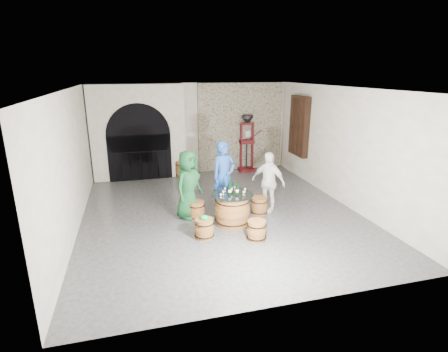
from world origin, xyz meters
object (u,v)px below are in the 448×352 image
object	(u,v)px
barrel_stool_right	(259,206)
barrel_stool_near_right	(256,230)
barrel_stool_far	(224,202)
wine_bottle_left	(230,190)
person_green	(188,185)
person_blue	(224,176)
barrel_stool_near_left	(204,228)
wine_bottle_right	(231,188)
barrel_table	(232,209)
side_barrel	(182,169)
person_white	(268,182)
corking_press	(247,139)
barrel_stool_left	(196,210)
wine_bottle_center	(237,189)

from	to	relation	value
barrel_stool_right	barrel_stool_near_right	distance (m)	1.48
barrel_stool_far	wine_bottle_left	bearing A→B (deg)	-97.43
barrel_stool_right	person_green	xyz separation A→B (m)	(-1.81, 0.25, 0.65)
barrel_stool_right	person_blue	bearing A→B (deg)	145.18
barrel_stool_far	barrel_stool_near_left	size ratio (longest dim) A/B	1.00
barrel_stool_near_right	wine_bottle_right	xyz separation A→B (m)	(-0.31, 1.01, 0.69)
barrel_table	barrel_stool_far	distance (m)	0.98
side_barrel	barrel_stool_near_left	bearing A→B (deg)	-92.25
person_green	person_white	size ratio (longest dim) A/B	1.09
person_green	barrel_stool_near_left	bearing A→B (deg)	-127.94
barrel_stool_far	side_barrel	xyz separation A→B (m)	(-0.67, 3.26, 0.06)
wine_bottle_right	corking_press	xyz separation A→B (m)	(1.85, 4.33, 0.29)
barrel_stool_near_left	person_white	world-z (taller)	person_white
barrel_table	person_blue	distance (m)	1.14
person_green	person_white	bearing A→B (deg)	-47.53
barrel_stool_near_right	side_barrel	distance (m)	5.23
barrel_stool_right	person_white	distance (m)	0.66
person_blue	barrel_stool_left	bearing A→B (deg)	-170.72
barrel_table	person_white	size ratio (longest dim) A/B	0.63
barrel_stool_left	wine_bottle_right	xyz separation A→B (m)	(0.77, -0.48, 0.69)
person_green	wine_bottle_right	bearing A→B (deg)	-77.43
barrel_stool_near_left	person_blue	world-z (taller)	person_blue
barrel_stool_right	person_blue	xyz separation A→B (m)	(-0.81, 0.56, 0.71)
wine_bottle_right	corking_press	world-z (taller)	corking_press
person_blue	side_barrel	xyz separation A→B (m)	(-0.67, 3.22, -0.65)
wine_bottle_center	person_white	bearing A→B (deg)	32.40
barrel_table	side_barrel	world-z (taller)	barrel_table
wine_bottle_center	barrel_stool_near_left	bearing A→B (deg)	-153.30
barrel_stool_far	person_blue	bearing A→B (deg)	86.79
barrel_stool_left	person_green	world-z (taller)	person_green
barrel_stool_near_right	barrel_stool_near_left	world-z (taller)	same
barrel_stool_near_left	wine_bottle_right	xyz separation A→B (m)	(0.79, 0.62, 0.69)
barrel_stool_near_left	side_barrel	size ratio (longest dim) A/B	0.78
barrel_stool_near_left	wine_bottle_center	distance (m)	1.22
wine_bottle_left	barrel_stool_left	bearing A→B (deg)	138.70
barrel_table	barrel_stool_near_left	distance (m)	0.98
barrel_stool_near_left	person_blue	distance (m)	1.90
wine_bottle_left	wine_bottle_center	size ratio (longest dim) A/B	1.00
barrel_stool_near_right	person_blue	distance (m)	2.06
corking_press	person_white	bearing A→B (deg)	-99.89
wine_bottle_left	corking_press	distance (m)	4.87
barrel_stool_left	wine_bottle_left	bearing A→B (deg)	-41.30
barrel_stool_near_right	barrel_stool_near_left	bearing A→B (deg)	160.58
wine_bottle_center	barrel_table	bearing A→B (deg)	137.99
person_green	side_barrel	xyz separation A→B (m)	(0.33, 3.53, -0.59)
wine_bottle_right	side_barrel	bearing A→B (deg)	98.33
barrel_stool_left	barrel_stool_near_left	size ratio (longest dim) A/B	1.00
barrel_stool_left	wine_bottle_center	xyz separation A→B (m)	(0.87, -0.65, 0.69)
barrel_table	barrel_stool_near_right	xyz separation A→B (m)	(0.29, -0.92, -0.17)
person_white	side_barrel	bearing A→B (deg)	164.18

